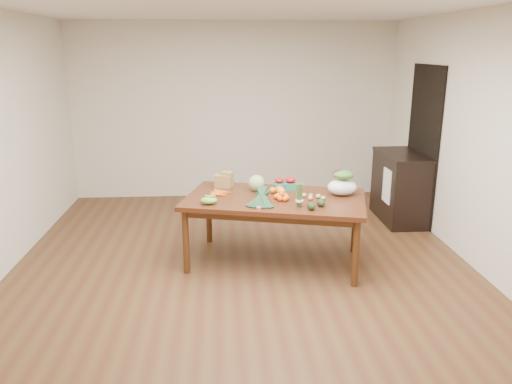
{
  "coord_description": "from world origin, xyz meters",
  "views": [
    {
      "loc": [
        -0.21,
        -4.8,
        2.29
      ],
      "look_at": [
        0.13,
        0.0,
        0.91
      ],
      "focal_mm": 35.0,
      "sensor_mm": 36.0,
      "label": 1
    }
  ],
  "objects": [
    {
      "name": "mandarin_cluster",
      "position": [
        0.42,
        0.23,
        0.8
      ],
      "size": [
        0.22,
        0.22,
        0.09
      ],
      "primitive_type": null,
      "rotation": [
        0.0,
        0.0,
        -0.25
      ],
      "color": "orange",
      "rests_on": "dining_table"
    },
    {
      "name": "orange_b",
      "position": [
        0.42,
        0.46,
        0.79
      ],
      "size": [
        0.09,
        0.09,
        0.09
      ],
      "primitive_type": "sphere",
      "color": "orange",
      "rests_on": "dining_table"
    },
    {
      "name": "potato_b",
      "position": [
        0.72,
        0.19,
        0.77
      ],
      "size": [
        0.05,
        0.05,
        0.05
      ],
      "primitive_type": "ellipsoid",
      "color": "tan",
      "rests_on": "dining_table"
    },
    {
      "name": "snap_pea_bag",
      "position": [
        -0.35,
        0.13,
        0.79
      ],
      "size": [
        0.18,
        0.13,
        0.08
      ],
      "primitive_type": "ellipsoid",
      "color": "#6DB63D",
      "rests_on": "dining_table"
    },
    {
      "name": "paper_bag",
      "position": [
        -0.2,
        0.78,
        0.84
      ],
      "size": [
        0.29,
        0.26,
        0.18
      ],
      "primitive_type": null,
      "rotation": [
        0.0,
        0.0,
        -0.25
      ],
      "color": "olive",
      "rests_on": "dining_table"
    },
    {
      "name": "potato_e",
      "position": [
        0.86,
        0.19,
        0.77
      ],
      "size": [
        0.05,
        0.04,
        0.04
      ],
      "primitive_type": "ellipsoid",
      "color": "#CCBA75",
      "rests_on": "dining_table"
    },
    {
      "name": "potato_d",
      "position": [
        0.74,
        0.3,
        0.77
      ],
      "size": [
        0.05,
        0.04,
        0.04
      ],
      "primitive_type": "ellipsoid",
      "color": "tan",
      "rests_on": "dining_table"
    },
    {
      "name": "doorway_dark",
      "position": [
        2.48,
        1.6,
        1.05
      ],
      "size": [
        0.02,
        1.0,
        2.1
      ],
      "primitive_type": "cube",
      "color": "black",
      "rests_on": "floor"
    },
    {
      "name": "orange_a",
      "position": [
        0.35,
        0.47,
        0.79
      ],
      "size": [
        0.07,
        0.07,
        0.07
      ],
      "primitive_type": "sphere",
      "color": "orange",
      "rests_on": "dining_table"
    },
    {
      "name": "orange_c",
      "position": [
        0.43,
        0.38,
        0.8
      ],
      "size": [
        0.09,
        0.09,
        0.09
      ],
      "primitive_type": "sphere",
      "color": "#FF9A0F",
      "rests_on": "dining_table"
    },
    {
      "name": "ceiling",
      "position": [
        0.0,
        0.0,
        2.7
      ],
      "size": [
        5.0,
        6.0,
        0.02
      ],
      "primitive_type": "cube",
      "color": "white",
      "rests_on": "room_walls"
    },
    {
      "name": "cabbage",
      "position": [
        0.18,
        0.58,
        0.84
      ],
      "size": [
        0.18,
        0.18,
        0.18
      ],
      "primitive_type": "sphere",
      "color": "#ACCD76",
      "rests_on": "dining_table"
    },
    {
      "name": "strawberry_basket_b",
      "position": [
        0.56,
        0.62,
        0.81
      ],
      "size": [
        0.15,
        0.15,
        0.11
      ],
      "primitive_type": null,
      "rotation": [
        0.0,
        0.0,
        -0.25
      ],
      "color": "red",
      "rests_on": "dining_table"
    },
    {
      "name": "dish_towel",
      "position": [
        1.96,
        1.4,
        0.55
      ],
      "size": [
        0.02,
        0.28,
        0.45
      ],
      "primitive_type": "cube",
      "color": "white",
      "rests_on": "cabinet"
    },
    {
      "name": "kale_bunch",
      "position": [
        0.18,
        0.03,
        0.83
      ],
      "size": [
        0.41,
        0.47,
        0.16
      ],
      "primitive_type": null,
      "rotation": [
        0.0,
        0.0,
        -0.25
      ],
      "color": "#15311C",
      "rests_on": "dining_table"
    },
    {
      "name": "avocado_b",
      "position": [
        0.79,
        -0.04,
        0.79
      ],
      "size": [
        0.11,
        0.13,
        0.08
      ],
      "primitive_type": "ellipsoid",
      "rotation": [
        0.0,
        0.0,
        0.3
      ],
      "color": "black",
      "rests_on": "dining_table"
    },
    {
      "name": "cabinet",
      "position": [
        2.22,
        1.61,
        0.47
      ],
      "size": [
        0.52,
        1.02,
        0.94
      ],
      "primitive_type": "cube",
      "color": "black",
      "rests_on": "floor"
    },
    {
      "name": "room_walls",
      "position": [
        0.0,
        0.0,
        1.35
      ],
      "size": [
        5.02,
        6.02,
        2.7
      ],
      "color": "beige",
      "rests_on": "floor"
    },
    {
      "name": "salad_bag",
      "position": [
        1.1,
        0.36,
        0.87
      ],
      "size": [
        0.37,
        0.31,
        0.25
      ],
      "primitive_type": null,
      "rotation": [
        0.0,
        0.0,
        -0.25
      ],
      "color": "white",
      "rests_on": "dining_table"
    },
    {
      "name": "asparagus_bundle",
      "position": [
        0.57,
        -0.03,
        0.88
      ],
      "size": [
        0.11,
        0.13,
        0.26
      ],
      "primitive_type": null,
      "rotation": [
        0.15,
        0.0,
        -0.25
      ],
      "color": "#54813B",
      "rests_on": "dining_table"
    },
    {
      "name": "dining_table",
      "position": [
        0.36,
        0.32,
        0.38
      ],
      "size": [
        2.11,
        1.5,
        0.75
      ],
      "primitive_type": "cube",
      "rotation": [
        0.0,
        0.0,
        -0.25
      ],
      "color": "#482010",
      "rests_on": "floor"
    },
    {
      "name": "avocado_a",
      "position": [
        0.67,
        -0.14,
        0.79
      ],
      "size": [
        0.1,
        0.13,
        0.07
      ],
      "primitive_type": "ellipsoid",
      "rotation": [
        0.0,
        0.0,
        0.3
      ],
      "color": "black",
      "rests_on": "dining_table"
    },
    {
      "name": "potato_a",
      "position": [
        0.67,
        0.3,
        0.77
      ],
      "size": [
        0.05,
        0.04,
        0.04
      ],
      "primitive_type": "ellipsoid",
      "color": "tan",
      "rests_on": "dining_table"
    },
    {
      "name": "floor",
      "position": [
        0.0,
        0.0,
        0.0
      ],
      "size": [
        6.0,
        6.0,
        0.0
      ],
      "primitive_type": "plane",
      "color": "#53371C",
      "rests_on": "ground"
    },
    {
      "name": "potato_c",
      "position": [
        0.81,
        0.25,
        0.77
      ],
      "size": [
        0.06,
        0.05,
        0.05
      ],
      "primitive_type": "ellipsoid",
      "color": "tan",
      "rests_on": "dining_table"
    },
    {
      "name": "carrots",
      "position": [
        -0.22,
        0.48,
        0.76
      ],
      "size": [
        0.27,
        0.26,
        0.03
      ],
      "primitive_type": null,
      "rotation": [
        0.0,
        0.0,
        -0.25
      ],
      "color": "#E35D13",
      "rests_on": "dining_table"
    },
    {
      "name": "strawberry_basket_a",
      "position": [
        0.44,
        0.65,
        0.8
      ],
      "size": [
        0.13,
        0.13,
        0.1
      ],
      "primitive_type": null,
      "rotation": [
        0.0,
        0.0,
        -0.25
      ],
      "color": "#B6140C",
      "rests_on": "dining_table"
    }
  ]
}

